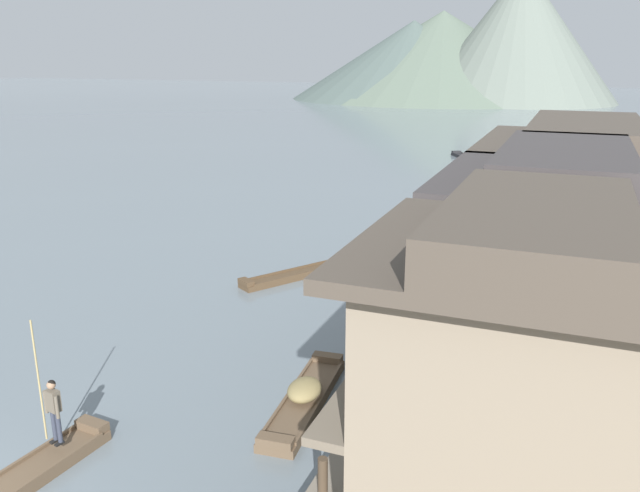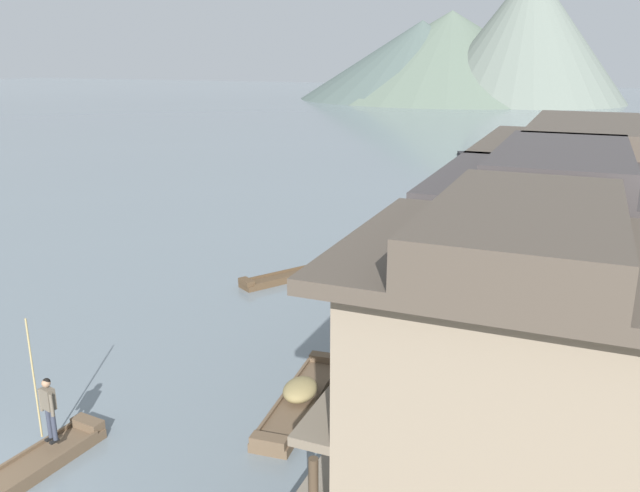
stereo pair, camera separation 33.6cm
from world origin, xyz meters
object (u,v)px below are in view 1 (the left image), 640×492
(boat_foreground_poled, at_px, (12,485))
(boat_moored_far, at_px, (491,168))
(boatman_person, at_px, (53,404))
(boat_midriver_drifting, at_px, (470,191))
(boat_midriver_upstream, at_px, (482,178))
(mooring_post_dock_near, at_px, (323,477))
(boat_moored_second, at_px, (305,397))
(mooring_post_dock_mid, at_px, (422,318))
(boat_moored_third, at_px, (463,156))
(house_waterfront_nearest, at_px, (521,385))
(house_waterfront_tall, at_px, (576,210))
(boat_moored_nearest, at_px, (298,274))
(house_waterfront_second, at_px, (554,268))

(boat_foreground_poled, relative_size, boat_moored_far, 1.21)
(boatman_person, distance_m, boat_moored_far, 43.69)
(boat_foreground_poled, bearing_deg, boat_midriver_drifting, 83.34)
(boat_midriver_upstream, bearing_deg, boatman_person, -96.14)
(boat_midriver_upstream, height_order, mooring_post_dock_near, mooring_post_dock_near)
(boat_foreground_poled, height_order, boat_moored_second, boat_moored_second)
(boatman_person, bearing_deg, mooring_post_dock_mid, 52.78)
(boat_moored_third, relative_size, house_waterfront_nearest, 0.60)
(boat_moored_far, bearing_deg, boat_midriver_drifting, -90.88)
(boat_foreground_poled, height_order, boat_moored_far, boat_moored_far)
(boat_moored_second, distance_m, house_waterfront_nearest, 7.80)
(boat_midriver_upstream, xyz_separation_m, mooring_post_dock_near, (2.42, -38.47, 0.94))
(boat_midriver_drifting, xyz_separation_m, house_waterfront_tall, (6.70, -19.61, 3.60))
(boat_moored_third, xyz_separation_m, mooring_post_dock_mid, (5.72, -41.06, 1.06))
(boat_moored_nearest, height_order, mooring_post_dock_mid, mooring_post_dock_mid)
(house_waterfront_nearest, bearing_deg, boat_midriver_drifting, 100.22)
(mooring_post_dock_near, relative_size, mooring_post_dock_mid, 1.02)
(boat_moored_far, bearing_deg, house_waterfront_tall, -77.33)
(mooring_post_dock_near, bearing_deg, boat_foreground_poled, -167.82)
(boat_midriver_drifting, bearing_deg, boat_midriver_upstream, 88.27)
(boat_moored_second, height_order, house_waterfront_nearest, house_waterfront_nearest)
(mooring_post_dock_mid, bearing_deg, boat_foreground_poled, -123.89)
(mooring_post_dock_mid, bearing_deg, house_waterfront_tall, 53.82)
(boat_moored_third, xyz_separation_m, boat_midriver_upstream, (3.30, -11.10, 0.13))
(boatman_person, relative_size, house_waterfront_second, 0.44)
(boat_moored_far, bearing_deg, boat_midriver_upstream, -90.05)
(boat_moored_far, height_order, boat_midriver_drifting, boat_moored_far)
(boat_moored_third, bearing_deg, boatman_person, -90.98)
(boatman_person, distance_m, house_waterfront_second, 12.70)
(boat_moored_far, bearing_deg, mooring_post_dock_mid, -86.03)
(boat_foreground_poled, bearing_deg, mooring_post_dock_near, 12.18)
(boat_foreground_poled, bearing_deg, house_waterfront_second, 38.88)
(boat_midriver_upstream, bearing_deg, house_waterfront_nearest, -81.22)
(boat_moored_second, distance_m, house_waterfront_tall, 12.32)
(boat_moored_third, distance_m, boat_midriver_upstream, 11.58)
(boat_foreground_poled, distance_m, boat_midriver_drifting, 35.45)
(boat_moored_second, height_order, boat_moored_third, boat_moored_second)
(house_waterfront_nearest, bearing_deg, boat_midriver_upstream, 98.78)
(boat_midriver_drifting, xyz_separation_m, house_waterfront_second, (6.27, -26.84, 3.62))
(boat_moored_second, relative_size, house_waterfront_nearest, 0.81)
(boat_moored_nearest, xyz_separation_m, boat_moored_third, (0.82, 35.83, 0.00))
(house_waterfront_second, distance_m, house_waterfront_tall, 7.24)
(house_waterfront_nearest, relative_size, mooring_post_dock_near, 7.49)
(boatman_person, distance_m, boat_moored_second, 6.30)
(house_waterfront_second, bearing_deg, mooring_post_dock_near, -118.13)
(house_waterfront_tall, xyz_separation_m, mooring_post_dock_mid, (-4.14, -5.66, -2.59))
(boat_foreground_poled, distance_m, boatman_person, 1.84)
(boat_moored_nearest, xyz_separation_m, boat_midriver_drifting, (3.98, 20.03, 0.04))
(boat_moored_far, distance_m, boat_midriver_upstream, 4.85)
(boat_midriver_upstream, relative_size, house_waterfront_tall, 0.49)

